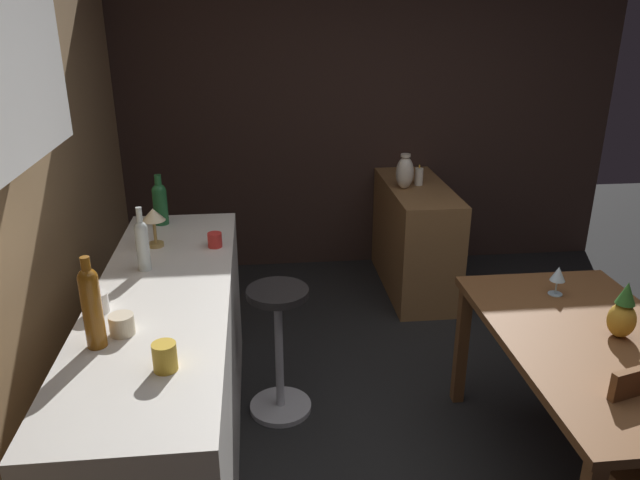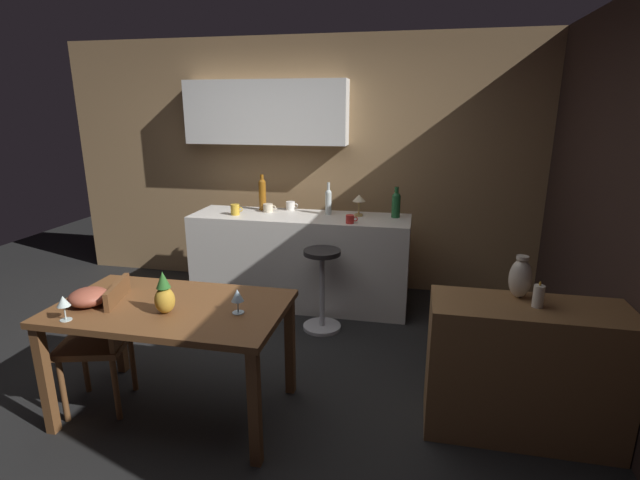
{
  "view_description": "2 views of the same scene",
  "coord_description": "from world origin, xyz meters",
  "px_view_note": "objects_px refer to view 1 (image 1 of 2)",
  "views": [
    {
      "loc": [
        -2.3,
        1.0,
        2.1
      ],
      "look_at": [
        0.77,
        0.68,
        0.89
      ],
      "focal_mm": 34.43,
      "sensor_mm": 36.0,
      "label": 1
    },
    {
      "loc": [
        1.28,
        -2.82,
        1.9
      ],
      "look_at": [
        0.58,
        0.48,
        0.94
      ],
      "focal_mm": 26.38,
      "sensor_mm": 36.0,
      "label": 2
    }
  ],
  "objects_px": {
    "dining_table": "(595,359)",
    "cup_white": "(97,302)",
    "sideboard_cabinet": "(415,238)",
    "pillar_candle_tall": "(419,176)",
    "wine_glass_right": "(558,275)",
    "bar_stool": "(279,348)",
    "cup_red": "(215,240)",
    "pineapple_centerpiece": "(623,314)",
    "wine_bottle_amber": "(92,304)",
    "counter_lamp": "(153,219)",
    "wine_bottle_clear": "(142,243)",
    "vase_ceramic_ivory": "(405,172)",
    "wine_bottle_green": "(160,201)",
    "cup_cream": "(122,324)",
    "cup_mustard": "(165,357)"
  },
  "relations": [
    {
      "from": "dining_table",
      "to": "cup_white",
      "type": "height_order",
      "value": "cup_white"
    },
    {
      "from": "sideboard_cabinet",
      "to": "pillar_candle_tall",
      "type": "bearing_deg",
      "value": -19.18
    },
    {
      "from": "sideboard_cabinet",
      "to": "cup_white",
      "type": "xyz_separation_m",
      "value": [
        -1.92,
        1.85,
        0.53
      ]
    },
    {
      "from": "dining_table",
      "to": "wine_glass_right",
      "type": "distance_m",
      "value": 0.49
    },
    {
      "from": "bar_stool",
      "to": "cup_red",
      "type": "relative_size",
      "value": 6.69
    },
    {
      "from": "pineapple_centerpiece",
      "to": "wine_bottle_amber",
      "type": "height_order",
      "value": "wine_bottle_amber"
    },
    {
      "from": "cup_white",
      "to": "counter_lamp",
      "type": "relative_size",
      "value": 0.6
    },
    {
      "from": "wine_bottle_clear",
      "to": "cup_white",
      "type": "bearing_deg",
      "value": 163.32
    },
    {
      "from": "vase_ceramic_ivory",
      "to": "wine_bottle_green",
      "type": "bearing_deg",
      "value": 116.68
    },
    {
      "from": "counter_lamp",
      "to": "wine_bottle_clear",
      "type": "bearing_deg",
      "value": 178.05
    },
    {
      "from": "pineapple_centerpiece",
      "to": "cup_white",
      "type": "bearing_deg",
      "value": 85.98
    },
    {
      "from": "pineapple_centerpiece",
      "to": "wine_bottle_clear",
      "type": "relative_size",
      "value": 0.82
    },
    {
      "from": "sideboard_cabinet",
      "to": "wine_bottle_green",
      "type": "relative_size",
      "value": 3.8
    },
    {
      "from": "pillar_candle_tall",
      "to": "vase_ceramic_ivory",
      "type": "height_order",
      "value": "vase_ceramic_ivory"
    },
    {
      "from": "wine_glass_right",
      "to": "cup_white",
      "type": "xyz_separation_m",
      "value": [
        -0.26,
        2.11,
        0.1
      ]
    },
    {
      "from": "cup_red",
      "to": "counter_lamp",
      "type": "bearing_deg",
      "value": 83.2
    },
    {
      "from": "dining_table",
      "to": "wine_bottle_clear",
      "type": "relative_size",
      "value": 4.49
    },
    {
      "from": "wine_bottle_clear",
      "to": "counter_lamp",
      "type": "relative_size",
      "value": 1.51
    },
    {
      "from": "pineapple_centerpiece",
      "to": "cup_cream",
      "type": "height_order",
      "value": "pineapple_centerpiece"
    },
    {
      "from": "wine_glass_right",
      "to": "cup_mustard",
      "type": "distance_m",
      "value": 1.93
    },
    {
      "from": "cup_mustard",
      "to": "pillar_candle_tall",
      "type": "distance_m",
      "value": 2.85
    },
    {
      "from": "cup_mustard",
      "to": "vase_ceramic_ivory",
      "type": "xyz_separation_m",
      "value": [
        2.33,
        -1.4,
        -0.01
      ]
    },
    {
      "from": "cup_cream",
      "to": "vase_ceramic_ivory",
      "type": "height_order",
      "value": "vase_ceramic_ivory"
    },
    {
      "from": "pineapple_centerpiece",
      "to": "wine_bottle_amber",
      "type": "distance_m",
      "value": 2.16
    },
    {
      "from": "wine_glass_right",
      "to": "wine_bottle_clear",
      "type": "height_order",
      "value": "wine_bottle_clear"
    },
    {
      "from": "wine_bottle_amber",
      "to": "cup_red",
      "type": "distance_m",
      "value": 1.03
    },
    {
      "from": "wine_bottle_clear",
      "to": "sideboard_cabinet",
      "type": "bearing_deg",
      "value": -48.85
    },
    {
      "from": "pineapple_centerpiece",
      "to": "counter_lamp",
      "type": "bearing_deg",
      "value": 67.33
    },
    {
      "from": "cup_red",
      "to": "vase_ceramic_ivory",
      "type": "height_order",
      "value": "vase_ceramic_ivory"
    },
    {
      "from": "wine_bottle_amber",
      "to": "cup_white",
      "type": "distance_m",
      "value": 0.31
    },
    {
      "from": "cup_red",
      "to": "cup_cream",
      "type": "xyz_separation_m",
      "value": [
        -0.87,
        0.31,
        0.0
      ]
    },
    {
      "from": "bar_stool",
      "to": "wine_bottle_amber",
      "type": "bearing_deg",
      "value": 137.51
    },
    {
      "from": "counter_lamp",
      "to": "cup_cream",
      "type": "bearing_deg",
      "value": -179.97
    },
    {
      "from": "wine_bottle_amber",
      "to": "wine_bottle_clear",
      "type": "distance_m",
      "value": 0.69
    },
    {
      "from": "wine_bottle_green",
      "to": "counter_lamp",
      "type": "xyz_separation_m",
      "value": [
        -0.35,
        -0.02,
        0.02
      ]
    },
    {
      "from": "pineapple_centerpiece",
      "to": "cup_white",
      "type": "distance_m",
      "value": 2.21
    },
    {
      "from": "wine_glass_right",
      "to": "cup_red",
      "type": "relative_size",
      "value": 1.35
    },
    {
      "from": "counter_lamp",
      "to": "vase_ceramic_ivory",
      "type": "distance_m",
      "value": 1.97
    },
    {
      "from": "wine_bottle_clear",
      "to": "pillar_candle_tall",
      "type": "bearing_deg",
      "value": -48.5
    },
    {
      "from": "bar_stool",
      "to": "wine_bottle_amber",
      "type": "relative_size",
      "value": 2.04
    },
    {
      "from": "wine_bottle_amber",
      "to": "vase_ceramic_ivory",
      "type": "distance_m",
      "value": 2.72
    },
    {
      "from": "wine_bottle_clear",
      "to": "vase_ceramic_ivory",
      "type": "height_order",
      "value": "wine_bottle_clear"
    },
    {
      "from": "wine_glass_right",
      "to": "vase_ceramic_ivory",
      "type": "distance_m",
      "value": 1.65
    },
    {
      "from": "wine_bottle_amber",
      "to": "cup_mustard",
      "type": "relative_size",
      "value": 2.99
    },
    {
      "from": "pineapple_centerpiece",
      "to": "cup_white",
      "type": "relative_size",
      "value": 2.06
    },
    {
      "from": "wine_glass_right",
      "to": "vase_ceramic_ivory",
      "type": "xyz_separation_m",
      "value": [
        1.61,
        0.39,
        0.1
      ]
    },
    {
      "from": "cup_mustard",
      "to": "counter_lamp",
      "type": "height_order",
      "value": "counter_lamp"
    },
    {
      "from": "sideboard_cabinet",
      "to": "wine_bottle_clear",
      "type": "relative_size",
      "value": 3.53
    },
    {
      "from": "sideboard_cabinet",
      "to": "wine_bottle_amber",
      "type": "height_order",
      "value": "wine_bottle_amber"
    },
    {
      "from": "wine_bottle_amber",
      "to": "cup_white",
      "type": "xyz_separation_m",
      "value": [
        0.28,
        0.06,
        -0.13
      ]
    }
  ]
}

